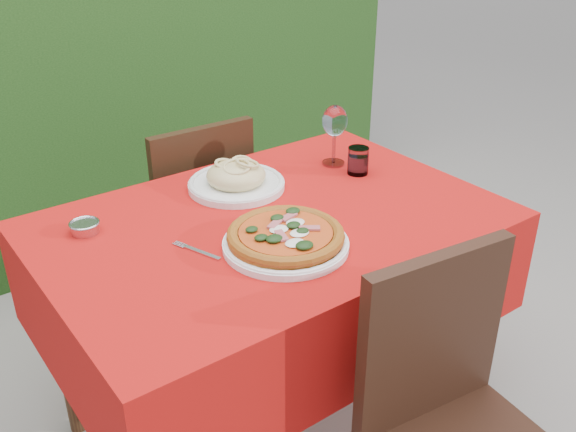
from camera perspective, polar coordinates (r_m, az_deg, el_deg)
ground at (r=2.23m, az=-1.23°, el=-17.40°), size 60.00×60.00×0.00m
hedge at (r=3.06m, az=-19.00°, el=13.61°), size 3.20×0.55×1.78m
dining_table at (r=1.86m, az=-1.41°, el=-4.28°), size 1.26×0.86×0.75m
chair_near at (r=1.57m, az=14.50°, el=-16.75°), size 0.44×0.44×0.88m
chair_far at (r=2.39m, az=-8.28°, el=0.17°), size 0.40×0.40×0.85m
pizza_plate at (r=1.63m, az=-0.21°, el=-1.97°), size 0.32×0.32×0.06m
pasta_plate at (r=1.95m, az=-4.62°, el=3.28°), size 0.29×0.29×0.08m
water_glass at (r=2.06m, az=6.24°, el=4.80°), size 0.07×0.07×0.09m
wine_glass at (r=2.09m, az=4.18°, el=8.21°), size 0.08×0.08×0.20m
fork at (r=1.63m, az=-7.70°, el=-3.22°), size 0.07×0.16×0.00m
steel_ramekin at (r=1.79m, az=-17.61°, el=-1.01°), size 0.07×0.07×0.03m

